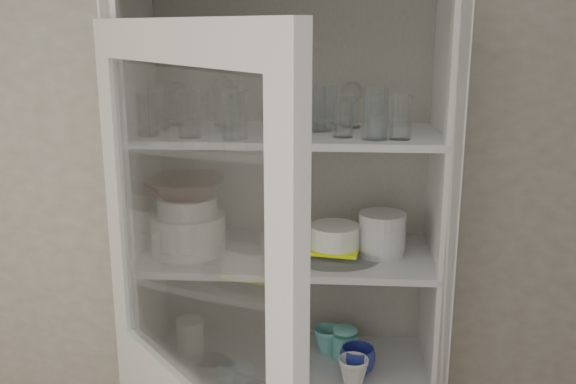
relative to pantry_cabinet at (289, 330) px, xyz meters
The scene contains 33 objects.
wall_back 0.44m from the pantry_cabinet, 140.87° to the left, with size 3.60×0.02×2.60m, color gray.
pantry_cabinet is the anchor object (origin of this frame).
tumbler_0 0.91m from the pantry_cabinet, 155.35° to the right, with size 0.06×0.06×0.13m, color silver.
tumbler_1 0.83m from the pantry_cabinet, 122.78° to the right, with size 0.07×0.07×0.14m, color silver.
tumbler_2 0.86m from the pantry_cabinet, 144.38° to the right, with size 0.07×0.07×0.14m, color silver.
tumbler_3 0.82m from the pantry_cabinet, 84.01° to the right, with size 0.07×0.07×0.14m, color silver.
tumbler_4 0.82m from the pantry_cabinet, 44.52° to the right, with size 0.06×0.06×0.12m, color silver.
tumbler_5 0.88m from the pantry_cabinet, 30.03° to the right, with size 0.06×0.06×0.13m, color silver.
tumbler_6 0.85m from the pantry_cabinet, 37.68° to the right, with size 0.06×0.06×0.13m, color silver.
tumbler_7 0.89m from the pantry_cabinet, 169.73° to the right, with size 0.07×0.07×0.13m, color silver.
tumbler_8 0.82m from the pantry_cabinet, 155.62° to the right, with size 0.07×0.07×0.14m, color silver.
tumbler_9 0.79m from the pantry_cabinet, 87.41° to the right, with size 0.07×0.07×0.14m, color silver.
tumbler_10 0.80m from the pantry_cabinet, 24.49° to the right, with size 0.07×0.07×0.14m, color silver.
tumbler_11 0.80m from the pantry_cabinet, 38.02° to the right, with size 0.07×0.07×0.14m, color silver.
goblet_0 0.88m from the pantry_cabinet, behind, with size 0.07×0.07×0.16m, color silver, non-canonical shape.
goblet_1 0.84m from the pantry_cabinet, behind, with size 0.08×0.08×0.18m, color silver, non-canonical shape.
goblet_2 0.80m from the pantry_cabinet, 92.61° to the left, with size 0.07×0.07×0.15m, color silver, non-canonical shape.
goblet_3 0.83m from the pantry_cabinet, ahead, with size 0.07×0.07×0.16m, color silver, non-canonical shape.
plate_stack_front 0.51m from the pantry_cabinet, 164.53° to the right, with size 0.24×0.24×0.13m, color white.
plate_stack_back 0.53m from the pantry_cabinet, behind, with size 0.22×0.22×0.08m, color white.
cream_bowl 0.58m from the pantry_cabinet, 164.53° to the right, with size 0.19×0.19×0.06m, color silver.
terracotta_bowl 0.63m from the pantry_cabinet, 164.53° to the right, with size 0.25×0.25×0.06m, color #442018.
glass_platter 0.37m from the pantry_cabinet, 30.35° to the right, with size 0.32×0.32×0.02m, color silver.
yellow_trivet 0.39m from the pantry_cabinet, 30.35° to the right, with size 0.16×0.16×0.01m, color #FFFD17.
white_ramekin 0.42m from the pantry_cabinet, 30.35° to the right, with size 0.16×0.16×0.07m, color white.
grey_bowl_stack 0.50m from the pantry_cabinet, 14.49° to the right, with size 0.15×0.15×0.14m, color #BCBCBC.
mug_blue 0.27m from the pantry_cabinet, 29.54° to the right, with size 0.12×0.12×0.09m, color navy.
mug_teal 0.14m from the pantry_cabinet, ahead, with size 0.10×0.10×0.09m, color teal.
mug_white 0.30m from the pantry_cabinet, 43.11° to the right, with size 0.10×0.10×0.09m, color white.
teal_jar 0.20m from the pantry_cabinet, 11.11° to the right, with size 0.09×0.09×0.11m.
measuring_cups 0.30m from the pantry_cabinet, 147.52° to the right, with size 0.11×0.11×0.04m, color silver.
white_canister 0.35m from the pantry_cabinet, behind, with size 0.10×0.10×0.12m, color white.
tumbler_12 0.86m from the pantry_cabinet, 37.23° to the right, with size 0.07×0.07×0.15m, color silver.
Camera 1 is at (0.34, -0.72, 1.98)m, focal length 40.00 mm.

